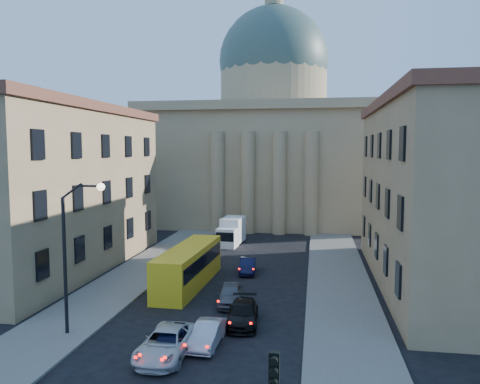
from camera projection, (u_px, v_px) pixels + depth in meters
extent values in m
cube|color=#63615A|center=(122.00, 284.00, 36.91)|extent=(5.00, 60.00, 0.15)
cube|color=#63615A|center=(341.00, 295.00, 34.22)|extent=(5.00, 60.00, 0.15)
cube|color=#8F7D58|center=(273.00, 167.00, 72.23)|extent=(34.00, 26.00, 16.00)
cube|color=#8F7D58|center=(273.00, 113.00, 71.48)|extent=(35.50, 27.50, 1.20)
cylinder|color=#8F7D58|center=(273.00, 89.00, 71.17)|extent=(16.00, 16.00, 8.00)
sphere|color=#3F564D|center=(273.00, 62.00, 70.81)|extent=(16.40, 16.40, 16.40)
cube|color=#8F7D58|center=(139.00, 183.00, 73.82)|extent=(13.00, 13.00, 11.00)
cone|color=brown|center=(138.00, 135.00, 73.15)|extent=(26.02, 26.02, 4.00)
cube|color=#8F7D58|center=(417.00, 186.00, 67.15)|extent=(13.00, 13.00, 11.00)
cone|color=brown|center=(419.00, 134.00, 66.49)|extent=(26.02, 26.02, 4.00)
cylinder|color=#8F7D58|center=(217.00, 182.00, 60.33)|extent=(1.80, 1.80, 13.00)
cylinder|color=#8F7D58|center=(248.00, 183.00, 59.70)|extent=(1.80, 1.80, 13.00)
cylinder|color=#8F7D58|center=(279.00, 183.00, 59.07)|extent=(1.80, 1.80, 13.00)
cylinder|color=#8F7D58|center=(311.00, 183.00, 58.43)|extent=(1.80, 1.80, 13.00)
cube|color=#9F815D|center=(48.00, 191.00, 41.58)|extent=(11.00, 26.00, 14.00)
cube|color=brown|center=(45.00, 108.00, 40.93)|extent=(11.60, 26.60, 0.80)
cube|color=#9F815D|center=(452.00, 197.00, 36.19)|extent=(11.00, 26.00, 14.00)
cube|color=brown|center=(456.00, 102.00, 35.54)|extent=(11.60, 26.60, 0.80)
cube|color=black|center=(274.00, 369.00, 14.73)|extent=(0.34, 0.22, 1.10)
cylinder|color=#FF0C05|center=(274.00, 359.00, 14.58)|extent=(0.20, 0.03, 0.20)
cylinder|color=orange|center=(274.00, 370.00, 14.61)|extent=(0.20, 0.03, 0.20)
cylinder|color=#0CE526|center=(274.00, 382.00, 14.65)|extent=(0.20, 0.03, 0.20)
cylinder|color=black|center=(65.00, 267.00, 26.57)|extent=(0.20, 0.20, 8.00)
cylinder|color=black|center=(72.00, 191.00, 26.10)|extent=(1.30, 0.12, 0.96)
cylinder|color=black|center=(88.00, 186.00, 25.92)|extent=(1.30, 0.12, 0.12)
sphere|color=white|center=(101.00, 187.00, 25.80)|extent=(0.44, 0.44, 0.44)
imported|color=black|center=(171.00, 342.00, 24.32)|extent=(1.88, 4.16, 1.39)
imported|color=#A9ACB1|center=(207.00, 334.00, 25.48)|extent=(1.45, 3.86, 1.26)
imported|color=silver|center=(166.00, 343.00, 24.10)|extent=(2.42, 5.10, 1.40)
imported|color=black|center=(243.00, 314.00, 28.60)|extent=(2.22, 4.64, 1.30)
imported|color=#525358|center=(230.00, 294.00, 32.33)|extent=(2.17, 4.30, 1.40)
imported|color=black|center=(248.00, 266.00, 40.61)|extent=(1.70, 3.97, 1.27)
cube|color=yellow|center=(189.00, 266.00, 36.67)|extent=(2.87, 10.97, 3.07)
cube|color=black|center=(189.00, 260.00, 36.63)|extent=(2.91, 10.38, 1.09)
cylinder|color=black|center=(159.00, 294.00, 33.09)|extent=(0.33, 1.00, 0.99)
cylinder|color=black|center=(185.00, 295.00, 32.70)|extent=(0.33, 1.00, 0.99)
cylinder|color=black|center=(192.00, 267.00, 40.82)|extent=(0.33, 1.00, 0.99)
cylinder|color=black|center=(214.00, 268.00, 40.44)|extent=(0.33, 1.00, 0.99)
cube|color=white|center=(227.00, 238.00, 51.18)|extent=(2.23, 2.32, 2.16)
cube|color=black|center=(225.00, 237.00, 50.15)|extent=(1.98, 0.26, 0.99)
cube|color=white|center=(233.00, 230.00, 53.48)|extent=(2.45, 3.94, 2.79)
cylinder|color=black|center=(219.00, 244.00, 51.10)|extent=(0.32, 0.83, 0.81)
cylinder|color=black|center=(234.00, 245.00, 50.68)|extent=(0.32, 0.83, 0.81)
cylinder|color=black|center=(227.00, 238.00, 54.58)|extent=(0.32, 0.83, 0.81)
cylinder|color=black|center=(242.00, 239.00, 54.16)|extent=(0.32, 0.83, 0.81)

